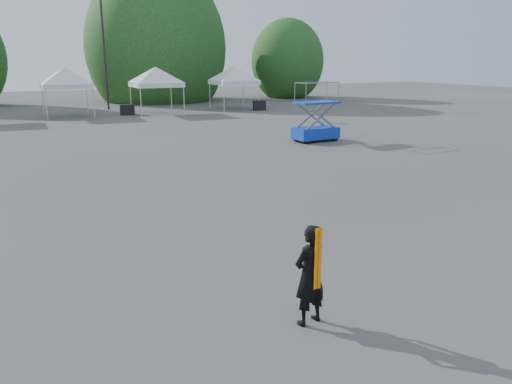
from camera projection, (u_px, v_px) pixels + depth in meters
name	position (u px, v px, depth m)	size (l,w,h in m)	color
ground	(247.00, 252.00, 10.31)	(120.00, 120.00, 0.00)	#474442
light_pole_east	(103.00, 36.00, 37.90)	(0.60, 0.25, 9.80)	black
tree_mid_e	(156.00, 48.00, 46.70)	(5.12, 5.12, 7.79)	#382314
tree_far_e	(287.00, 61.00, 50.83)	(3.84, 3.84, 5.84)	#382314
tent_e	(65.00, 71.00, 33.60)	(4.48, 4.48, 3.88)	silver
tent_f	(155.00, 71.00, 35.36)	(4.62, 4.62, 3.88)	silver
tent_g	(234.00, 70.00, 38.72)	(4.44, 4.44, 3.88)	silver
man	(310.00, 275.00, 7.34)	(0.63, 0.48, 1.56)	black
scissor_lift	(316.00, 112.00, 23.81)	(2.23, 1.23, 2.80)	#0B2F99
crate_mid	(127.00, 110.00, 35.50)	(0.95, 0.74, 0.74)	black
crate_east	(259.00, 105.00, 38.77)	(0.94, 0.73, 0.73)	black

